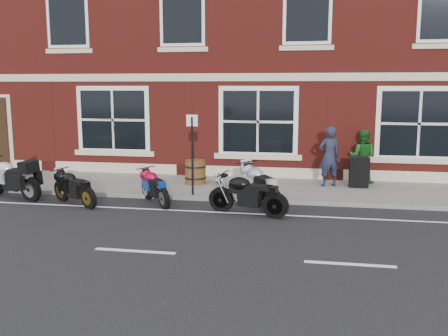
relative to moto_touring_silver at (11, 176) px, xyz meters
The scene contains 14 objects.
ground 5.13m from the moto_touring_silver, ahead, with size 80.00×80.00×0.00m, color black.
sidewalk 5.53m from the moto_touring_silver, 23.85° to the left, with size 30.00×3.00×0.12m, color slate.
kerb 5.10m from the moto_touring_silver, ahead, with size 30.00×0.16×0.12m, color slate.
pub_building 12.20m from the moto_touring_silver, 62.64° to the left, with size 24.00×12.00×12.00m, color maroon.
moto_touring_silver is the anchor object (origin of this frame).
moto_sport_red 4.21m from the moto_touring_silver, ahead, with size 1.25×1.55×0.84m.
moto_sport_black 2.17m from the moto_touring_silver, 11.36° to the right, with size 1.66×1.10×0.85m.
moto_sport_silver 7.01m from the moto_touring_silver, ahead, with size 1.29×2.02×1.02m.
moto_naked_black 6.80m from the moto_touring_silver, ahead, with size 2.03×0.71×0.94m.
pedestrian_left 9.23m from the moto_touring_silver, 17.02° to the left, with size 0.66×0.43×1.82m, color #1C2034.
pedestrian_right 10.43m from the moto_touring_silver, 19.18° to the left, with size 0.81×0.63×1.67m, color #17521B.
a_board_sign 10.03m from the moto_touring_silver, 14.97° to the left, with size 0.57×0.38×0.95m, color black, non-canonical shape.
barrel_planter 5.30m from the moto_touring_silver, 26.16° to the left, with size 0.66×0.66×0.74m.
parking_sign 5.17m from the moto_touring_silver, ahead, with size 0.32×0.06×2.23m.
Camera 1 is at (3.31, -11.70, 3.13)m, focal length 40.00 mm.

